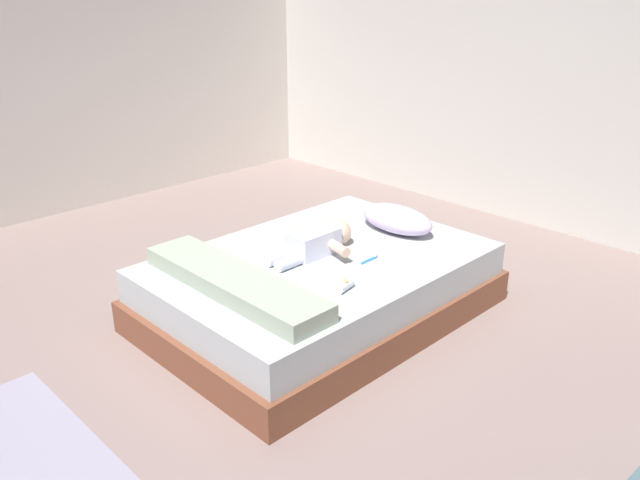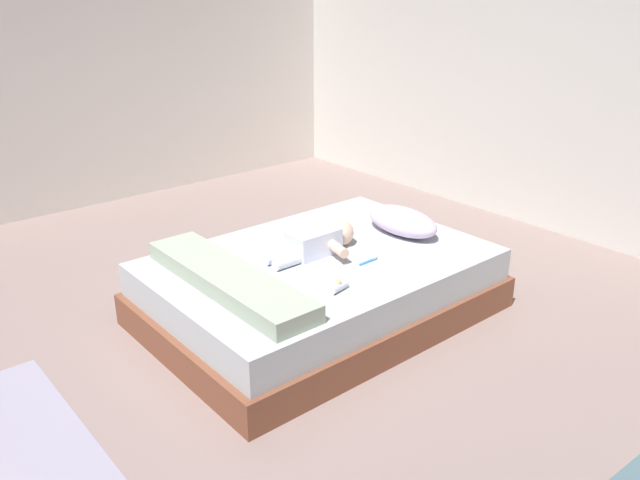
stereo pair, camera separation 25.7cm
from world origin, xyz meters
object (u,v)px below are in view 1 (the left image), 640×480
bed (320,286)px  toothbrush (370,259)px  pillow (397,219)px  baby_bottle (345,285)px  baby (317,241)px

bed → toothbrush: (0.23, 0.16, 0.20)m
bed → pillow: pillow is taller
bed → pillow: size_ratio=3.76×
pillow → toothbrush: pillow is taller
baby_bottle → pillow: bearing=112.3°
bed → baby_bottle: baby_bottle is taller
pillow → baby: size_ratio=0.86×
bed → baby_bottle: size_ratio=16.07×
pillow → baby_bottle: pillow is taller
baby → toothbrush: 0.32m
bed → baby: bearing=149.3°
pillow → baby_bottle: (0.33, -0.82, -0.05)m
pillow → baby_bottle: bearing=-67.7°
baby_bottle → bed: bearing=151.9°
toothbrush → baby_bottle: size_ratio=1.14×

